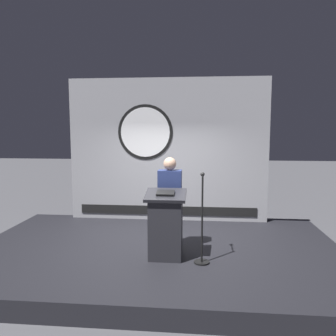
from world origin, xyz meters
The scene contains 6 objects.
ground_plane centered at (0.00, 0.00, 0.00)m, with size 40.00×40.00×0.00m, color #4C4C51.
stage_platform centered at (0.00, 0.00, 0.15)m, with size 6.40×4.00×0.30m, color black.
banner_display centered at (-0.02, 1.85, 1.89)m, with size 4.44×0.12×3.18m.
podium centered at (0.19, -0.48, 0.84)m, with size 0.64×0.50×1.10m.
speaker_person centered at (0.22, 0.00, 1.11)m, with size 0.40×0.26×1.58m.
microphone_stand centered at (0.77, -0.58, 0.78)m, with size 0.24×0.50×1.39m.
Camera 1 is at (0.73, -5.67, 2.36)m, focal length 36.07 mm.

